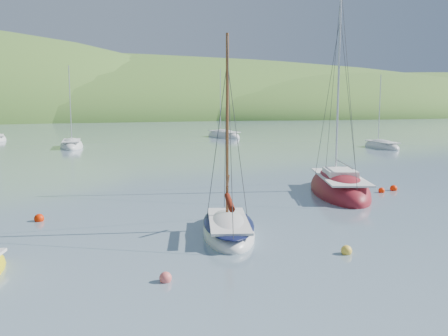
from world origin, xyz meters
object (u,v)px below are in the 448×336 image
object	(u,v)px
distant_sloop_b	(224,136)
distant_sloop_d	(382,147)
daysailer_white	(228,229)
sloop_red	(339,190)
distant_sloop_a	(72,146)

from	to	relation	value
distant_sloop_b	distant_sloop_d	size ratio (longest dim) A/B	1.21
daysailer_white	sloop_red	size ratio (longest dim) A/B	0.67
sloop_red	distant_sloop_b	distance (m)	47.12
distant_sloop_a	distant_sloop_d	bearing A→B (deg)	-15.58
daysailer_white	sloop_red	world-z (taller)	sloop_red
distant_sloop_a	sloop_red	bearing A→B (deg)	-64.45
sloop_red	distant_sloop_a	distance (m)	38.92
sloop_red	distant_sloop_a	xyz separation A→B (m)	(-14.22, 36.23, -0.06)
daysailer_white	sloop_red	bearing A→B (deg)	50.56
sloop_red	distant_sloop_b	size ratio (longest dim) A/B	1.18
distant_sloop_d	distant_sloop_b	bearing A→B (deg)	123.56
distant_sloop_a	distant_sloop_b	xyz separation A→B (m)	(22.64, 10.13, 0.01)
distant_sloop_b	distant_sloop_d	distance (m)	25.59
sloop_red	distant_sloop_d	distance (m)	31.41
distant_sloop_a	distant_sloop_d	distance (m)	36.88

